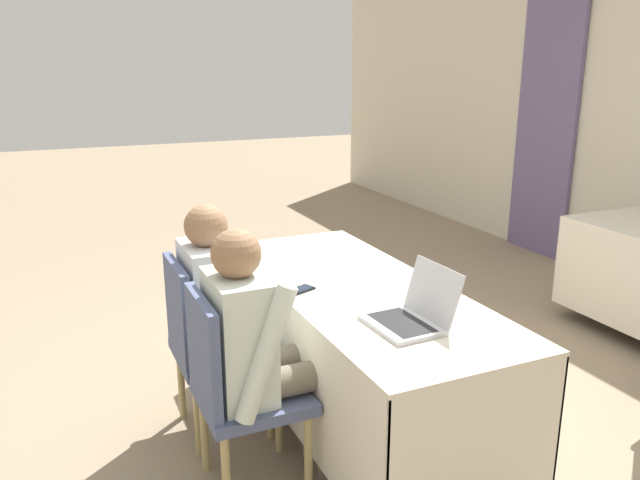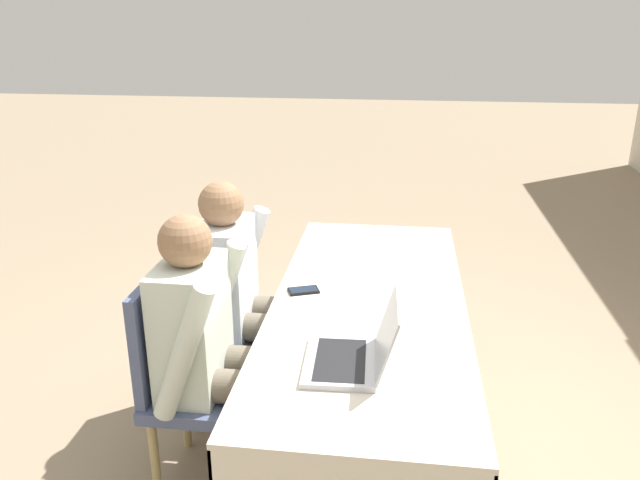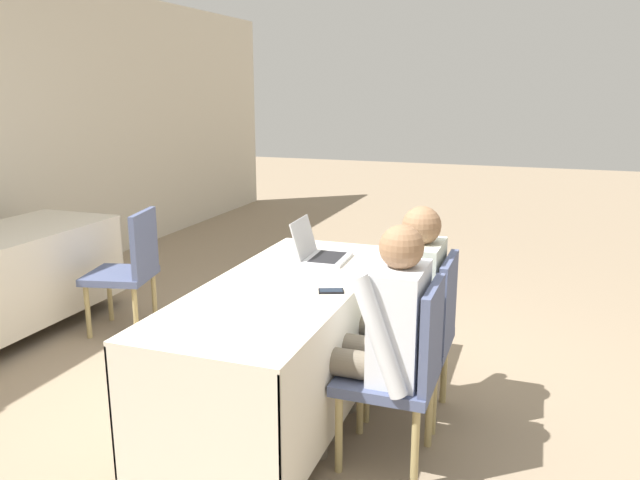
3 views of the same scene
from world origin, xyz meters
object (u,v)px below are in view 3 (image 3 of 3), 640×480
Objects in this scene: chair_far_spare at (129,266)px; person_checkered_shirt at (383,331)px; chair_near_left at (403,366)px; chair_near_right at (423,330)px; person_white_shirt at (404,299)px; cell_phone at (331,291)px; laptop at (320,252)px.

person_checkered_shirt is at bearing 52.17° from chair_far_spare.
chair_near_left is 0.19m from person_checkered_shirt.
person_white_shirt reaches higher than chair_near_right.
cell_phone is 0.12× the size of person_white_shirt.
chair_near_left is at bearing 90.00° from person_checkered_shirt.
cell_phone is at bearing -114.36° from chair_near_left.
chair_far_spare is at bearing -113.77° from chair_near_left.
chair_near_left is 0.77× the size of person_checkered_shirt.
chair_near_left is (-0.74, -0.67, -0.30)m from laptop.
person_white_shirt reaches higher than chair_near_left.
person_checkered_shirt is at bearing -90.00° from chair_near_left.
laptop is at bearing 68.34° from chair_far_spare.
chair_near_right is (0.47, 0.00, 0.00)m from chair_near_left.
person_checkered_shirt reaches higher than chair_near_left.
chair_near_right is at bearing -76.66° from cell_phone.
laptop is 0.28× the size of person_white_shirt.
laptop is 1.59m from chair_far_spare.
chair_near_right and chair_far_spare have the same top height.
person_white_shirt is at bearing -180.00° from person_checkered_shirt.
laptop reaches higher than cell_phone.
chair_far_spare is (0.79, 1.79, -0.26)m from cell_phone.
laptop reaches higher than chair_far_spare.
person_checkered_shirt reaches higher than laptop.
person_white_shirt is at bearing 63.61° from chair_far_spare.
chair_near_right is 2.27m from chair_far_spare.
chair_near_right is 0.19m from person_white_shirt.
chair_far_spare is at bearing 45.27° from cell_phone.
laptop is 0.94m from person_checkered_shirt.
laptop is at bearing 3.60° from cell_phone.
person_white_shirt is (0.00, 0.10, 0.16)m from chair_near_right.
person_checkered_shirt is (-0.74, -0.57, -0.14)m from laptop.
laptop is 2.26× the size of cell_phone.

